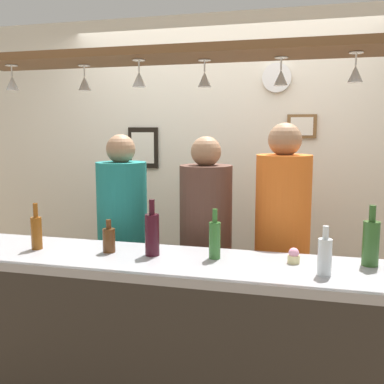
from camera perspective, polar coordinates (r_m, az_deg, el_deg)
back_wall at (r=3.66m, az=3.95°, el=1.76°), size 4.40×0.06×2.60m
bar_counter at (r=2.31m, az=-3.98°, el=-17.65°), size 2.70×0.55×1.03m
overhead_glass_rack at (r=2.31m, az=-2.62°, el=17.06°), size 2.20×0.36×0.04m
hanging_wineglass_far_left at (r=2.66m, az=-21.97°, el=12.87°), size 0.07×0.07×0.13m
hanging_wineglass_left at (r=2.55m, az=-13.56°, el=13.45°), size 0.07×0.07×0.13m
hanging_wineglass_center_left at (r=2.31m, az=-6.78°, el=14.22°), size 0.07×0.07×0.13m
hanging_wineglass_center at (r=2.30m, az=1.61°, el=14.29°), size 0.07×0.07×0.13m
hanging_wineglass_center_right at (r=2.26m, az=11.28°, el=14.27°), size 0.07×0.07×0.13m
hanging_wineglass_right at (r=2.21m, az=20.14°, el=14.11°), size 0.07×0.07×0.13m
person_left_teal_shirt at (r=3.11m, az=-8.86°, el=-4.98°), size 0.34×0.34×1.66m
person_middle_brown_shirt at (r=2.93m, az=1.76°, el=-5.82°), size 0.34×0.34×1.65m
person_right_orange_shirt at (r=2.85m, az=11.45°, el=-5.24°), size 0.34×0.34×1.74m
bottle_beer_amber_tall at (r=2.64m, az=-19.25°, el=-4.78°), size 0.06×0.06×0.26m
bottle_wine_dark_red at (r=2.37m, az=-5.11°, el=-5.29°), size 0.08×0.08×0.30m
bottle_soda_clear at (r=2.14m, az=16.59°, el=-7.79°), size 0.06×0.06×0.23m
bottle_beer_green_import at (r=2.31m, az=2.92°, el=-6.00°), size 0.06×0.06×0.26m
bottle_champagne_green at (r=2.36m, az=21.88°, el=-5.94°), size 0.08×0.08×0.30m
bottle_beer_brown_stubby at (r=2.48m, az=-10.56°, el=-5.98°), size 0.07×0.07×0.18m
cupcake at (r=2.30m, az=12.86°, el=-7.98°), size 0.06×0.06×0.08m
picture_frame_caricature at (r=3.78m, az=-6.26°, el=5.63°), size 0.26×0.02×0.34m
picture_frame_upper_small at (r=3.53m, az=13.85°, el=8.15°), size 0.22×0.02×0.18m
wall_clock at (r=3.56m, az=10.77°, el=14.14°), size 0.22×0.03×0.22m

